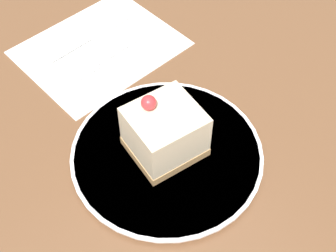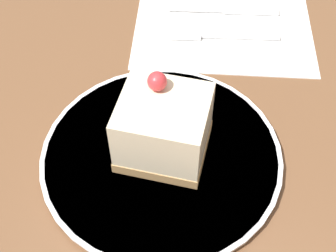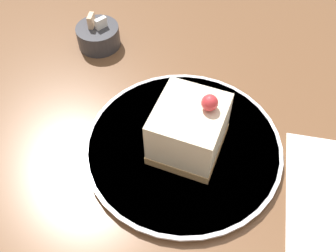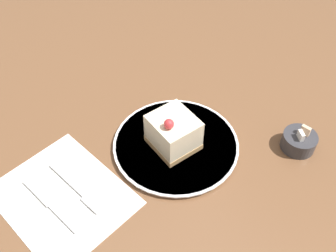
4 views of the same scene
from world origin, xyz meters
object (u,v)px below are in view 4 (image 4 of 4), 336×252
fork (79,191)px  knife (45,200)px  sugar_bowl (299,141)px  plate (176,145)px  cake_slice (173,132)px

fork → knife: bearing=-28.5°
knife → sugar_bowl: sugar_bowl is taller
fork → knife: (0.07, -0.02, 0.00)m
plate → sugar_bowl: bearing=148.0°
cake_slice → fork: cake_slice is taller
cake_slice → sugar_bowl: size_ratio=1.39×
plate → knife: 0.29m
cake_slice → knife: cake_slice is taller
plate → fork: size_ratio=1.72×
fork → sugar_bowl: bearing=147.1°
plate → cake_slice: bearing=-3.9°
plate → sugar_bowl: (-0.23, 0.14, 0.01)m
plate → knife: size_ratio=1.66×
plate → fork: (0.23, -0.00, -0.00)m
cake_slice → fork: bearing=-4.9°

